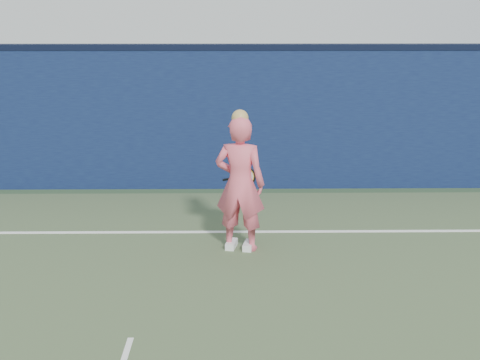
{
  "coord_description": "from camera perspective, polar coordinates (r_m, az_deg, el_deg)",
  "views": [
    {
      "loc": [
        1.02,
        -4.33,
        3.11
      ],
      "look_at": [
        1.11,
        3.37,
        0.98
      ],
      "focal_mm": 45.0,
      "sensor_mm": 36.0,
      "label": 1
    }
  ],
  "objects": [
    {
      "name": "backstop_wall",
      "position": [
        11.04,
        -6.0,
        5.67
      ],
      "size": [
        24.0,
        0.4,
        2.5
      ],
      "primitive_type": "cube",
      "color": "#0D163D",
      "rests_on": "ground"
    },
    {
      "name": "wall_cap",
      "position": [
        10.9,
        -6.2,
        12.43
      ],
      "size": [
        24.0,
        0.42,
        0.1
      ],
      "primitive_type": "cube",
      "color": "black",
      "rests_on": "backstop_wall"
    },
    {
      "name": "racket",
      "position": [
        8.4,
        0.42,
        0.33
      ],
      "size": [
        0.48,
        0.25,
        0.28
      ],
      "rotation": [
        0.0,
        0.0,
        -0.53
      ],
      "color": "black",
      "rests_on": "ground"
    },
    {
      "name": "player",
      "position": [
        8.01,
        -0.0,
        -0.35
      ],
      "size": [
        0.75,
        0.57,
        1.92
      ],
      "rotation": [
        0.0,
        0.0,
        2.92
      ],
      "color": "#EC5B70",
      "rests_on": "ground"
    }
  ]
}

